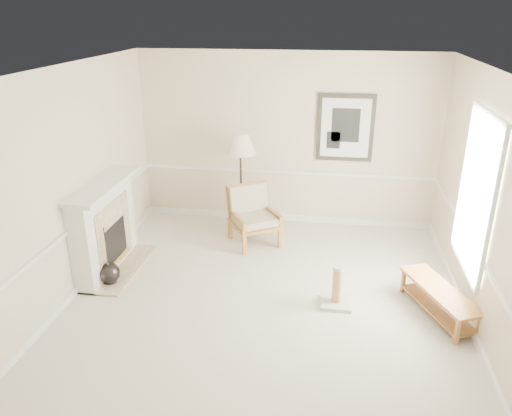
{
  "coord_description": "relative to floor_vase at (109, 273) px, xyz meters",
  "views": [
    {
      "loc": [
        0.74,
        -5.4,
        3.54
      ],
      "look_at": [
        -0.21,
        0.7,
        1.03
      ],
      "focal_mm": 35.0,
      "sensor_mm": 36.0,
      "label": 1
    }
  ],
  "objects": [
    {
      "name": "floor_lamp",
      "position": [
        1.44,
        2.13,
        1.27
      ],
      "size": [
        0.66,
        0.66,
        1.64
      ],
      "rotation": [
        0.0,
        0.0,
        0.35
      ],
      "color": "black",
      "rests_on": "ground"
    },
    {
      "name": "armchair",
      "position": [
        1.71,
        1.64,
        0.33
      ],
      "size": [
        0.97,
        0.98,
        0.91
      ],
      "rotation": [
        0.0,
        0.0,
        0.56
      ],
      "color": "brown",
      "rests_on": "ground"
    },
    {
      "name": "bench",
      "position": [
        4.3,
        -0.07,
        0.08
      ],
      "size": [
        0.85,
        1.3,
        0.36
      ],
      "rotation": [
        0.0,
        0.0,
        0.41
      ],
      "color": "brown",
      "rests_on": "ground"
    },
    {
      "name": "room",
      "position": [
        2.29,
        -0.1,
        1.71
      ],
      "size": [
        5.04,
        5.54,
        2.92
      ],
      "color": "beige",
      "rests_on": "ground"
    },
    {
      "name": "fireplace",
      "position": [
        -0.19,
        0.42,
        0.48
      ],
      "size": [
        0.64,
        1.64,
        1.31
      ],
      "color": "white",
      "rests_on": "ground"
    },
    {
      "name": "floor_vase",
      "position": [
        0.0,
        0.0,
        0.0
      ],
      "size": [
        0.29,
        0.29,
        0.86
      ],
      "rotation": [
        0.0,
        0.0,
        -0.05
      ],
      "color": "black",
      "rests_on": "ground"
    },
    {
      "name": "scratching_post",
      "position": [
        3.07,
        -0.04,
        0.01
      ],
      "size": [
        0.39,
        0.39,
        0.55
      ],
      "rotation": [
        0.0,
        0.0,
        0.0
      ],
      "color": "beige",
      "rests_on": "ground"
    },
    {
      "name": "ground",
      "position": [
        2.15,
        -0.18,
        -0.16
      ],
      "size": [
        5.5,
        5.5,
        0.0
      ],
      "primitive_type": "plane",
      "color": "silver",
      "rests_on": "ground"
    }
  ]
}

